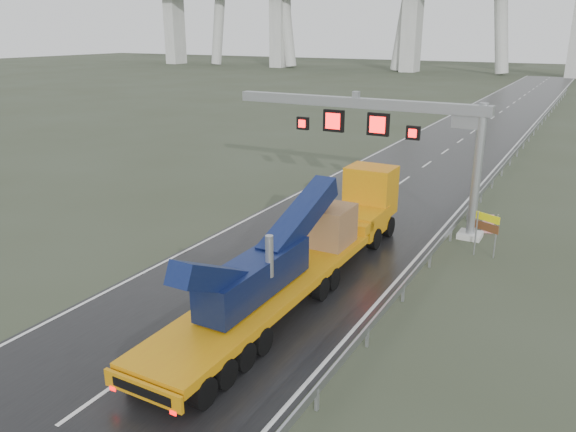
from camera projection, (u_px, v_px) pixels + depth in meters
The scene contains 7 objects.
ground at pixel (138, 369), 18.54m from camera, with size 400.00×400.00×0.00m, color #343A28.
road at pixel (445, 152), 51.70m from camera, with size 11.00×200.00×0.02m, color black.
guardrail at pixel (495, 176), 40.38m from camera, with size 0.20×140.00×1.40m, color gray, non-canonical shape.
sign_gantry at pixel (391, 127), 30.72m from camera, with size 14.90×1.20×7.42m.
heavy_haul_truck at pixel (315, 241), 25.01m from camera, with size 2.93×19.06×4.47m.
exit_sign_pair at pixel (487, 226), 27.31m from camera, with size 1.21×0.59×2.24m.
striped_barrier at pixel (488, 224), 30.94m from camera, with size 0.59×0.32×0.99m, color red.
Camera 1 is at (12.13, -11.56, 10.66)m, focal length 35.00 mm.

